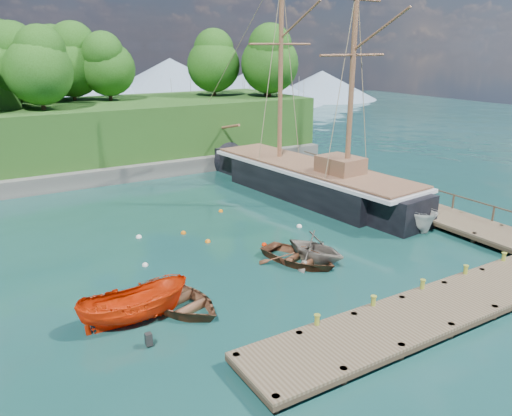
{
  "coord_description": "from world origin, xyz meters",
  "views": [
    {
      "loc": [
        -14.96,
        -18.7,
        11.09
      ],
      "look_at": [
        -0.6,
        5.24,
        2.0
      ],
      "focal_mm": 35.0,
      "sensor_mm": 36.0,
      "label": 1
    }
  ],
  "objects_px": {
    "motorboat_orange": "(135,323)",
    "rowboat_1": "(315,262)",
    "rowboat_2": "(299,263)",
    "schooner": "(310,183)",
    "cabin_boat_white": "(410,227)",
    "rowboat_0": "(179,308)"
  },
  "relations": [
    {
      "from": "rowboat_2",
      "to": "motorboat_orange",
      "type": "relative_size",
      "value": 0.95
    },
    {
      "from": "schooner",
      "to": "rowboat_1",
      "type": "bearing_deg",
      "value": -131.51
    },
    {
      "from": "cabin_boat_white",
      "to": "rowboat_0",
      "type": "bearing_deg",
      "value": -158.11
    },
    {
      "from": "cabin_boat_white",
      "to": "rowboat_1",
      "type": "bearing_deg",
      "value": -157.04
    },
    {
      "from": "rowboat_1",
      "to": "schooner",
      "type": "height_order",
      "value": "schooner"
    },
    {
      "from": "rowboat_1",
      "to": "cabin_boat_white",
      "type": "relative_size",
      "value": 0.74
    },
    {
      "from": "rowboat_1",
      "to": "rowboat_2",
      "type": "bearing_deg",
      "value": 138.87
    },
    {
      "from": "motorboat_orange",
      "to": "cabin_boat_white",
      "type": "xyz_separation_m",
      "value": [
        18.88,
        2.29,
        0.0
      ]
    },
    {
      "from": "rowboat_1",
      "to": "motorboat_orange",
      "type": "relative_size",
      "value": 0.76
    },
    {
      "from": "rowboat_1",
      "to": "rowboat_2",
      "type": "relative_size",
      "value": 0.8
    },
    {
      "from": "cabin_boat_white",
      "to": "motorboat_orange",
      "type": "bearing_deg",
      "value": -158.11
    },
    {
      "from": "rowboat_1",
      "to": "cabin_boat_white",
      "type": "xyz_separation_m",
      "value": [
        8.62,
        1.21,
        0.0
      ]
    },
    {
      "from": "rowboat_0",
      "to": "rowboat_1",
      "type": "height_order",
      "value": "rowboat_1"
    },
    {
      "from": "rowboat_1",
      "to": "cabin_boat_white",
      "type": "distance_m",
      "value": 8.7
    },
    {
      "from": "rowboat_0",
      "to": "rowboat_2",
      "type": "xyz_separation_m",
      "value": [
        7.42,
        1.2,
        0.0
      ]
    },
    {
      "from": "rowboat_2",
      "to": "motorboat_orange",
      "type": "height_order",
      "value": "motorboat_orange"
    },
    {
      "from": "motorboat_orange",
      "to": "rowboat_1",
      "type": "bearing_deg",
      "value": -81.32
    },
    {
      "from": "rowboat_0",
      "to": "motorboat_orange",
      "type": "relative_size",
      "value": 1.01
    },
    {
      "from": "rowboat_2",
      "to": "motorboat_orange",
      "type": "xyz_separation_m",
      "value": [
        -9.47,
        -1.45,
        0.0
      ]
    },
    {
      "from": "rowboat_1",
      "to": "cabin_boat_white",
      "type": "bearing_deg",
      "value": -8.09
    },
    {
      "from": "rowboat_0",
      "to": "rowboat_1",
      "type": "xyz_separation_m",
      "value": [
        8.21,
        0.83,
        0.0
      ]
    },
    {
      "from": "rowboat_1",
      "to": "motorboat_orange",
      "type": "xyz_separation_m",
      "value": [
        -10.26,
        -1.08,
        0.0
      ]
    }
  ]
}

